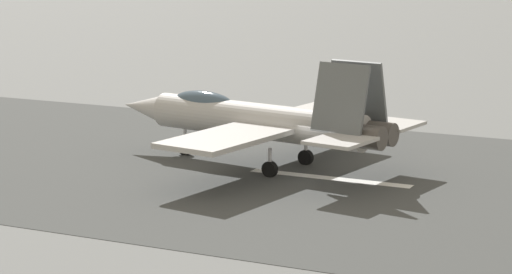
# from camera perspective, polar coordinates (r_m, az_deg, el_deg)

# --- Properties ---
(ground_plane) EXTENTS (400.00, 400.00, 0.00)m
(ground_plane) POSITION_cam_1_polar(r_m,az_deg,el_deg) (49.55, 3.76, -2.24)
(ground_plane) COLOR slate
(runway_strip) EXTENTS (240.00, 26.00, 0.02)m
(runway_strip) POSITION_cam_1_polar(r_m,az_deg,el_deg) (49.55, 3.78, -2.23)
(runway_strip) COLOR #3E403F
(runway_strip) RESTS_ON ground
(fighter_jet) EXTENTS (16.49, 14.89, 5.55)m
(fighter_jet) POSITION_cam_1_polar(r_m,az_deg,el_deg) (51.38, 0.23, 0.95)
(fighter_jet) COLOR #ABA9A6
(fighter_jet) RESTS_ON ground
(marker_cone_mid) EXTENTS (0.44, 0.44, 0.55)m
(marker_cone_mid) POSITION_cam_1_polar(r_m,az_deg,el_deg) (65.25, -1.25, 1.28)
(marker_cone_mid) COLOR orange
(marker_cone_mid) RESTS_ON ground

